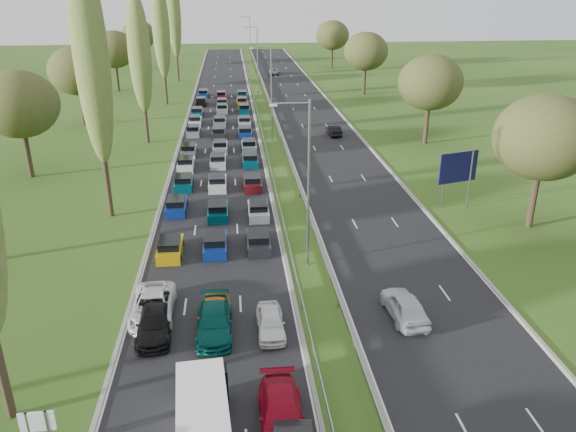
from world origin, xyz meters
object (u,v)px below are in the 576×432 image
near_car_3 (154,323)px  info_sign (38,426)px  white_van_rear (203,415)px  near_car_2 (153,306)px  direction_sign (458,170)px

near_car_3 → info_sign: bearing=-117.2°
near_car_3 → white_van_rear: bearing=-72.1°
near_car_2 → near_car_3: near_car_2 is taller
direction_sign → near_car_3: bearing=-144.5°
white_van_rear → info_sign: size_ratio=2.70×
info_sign → direction_sign: bearing=42.5°
near_car_3 → direction_sign: direction_sign is taller
info_sign → white_van_rear: bearing=1.4°
white_van_rear → info_sign: 7.04m
near_car_2 → info_sign: size_ratio=2.59×
white_van_rear → near_car_2: bearing=104.3°
near_car_3 → white_van_rear: (3.18, -8.39, 0.44)m
white_van_rear → info_sign: bearing=176.9°
near_car_2 → direction_sign: size_ratio=1.05×
near_car_2 → direction_sign: (25.23, 16.00, 2.79)m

